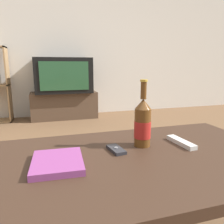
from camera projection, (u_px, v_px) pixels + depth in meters
back_wall at (65, 36)px, 3.55m from camera, size 8.00×0.05×2.60m
coffee_table at (137, 171)px, 0.90m from camera, size 1.25×0.72×0.47m
tv_stand at (64, 105)px, 3.50m from camera, size 1.02×0.39×0.42m
television at (63, 75)px, 3.40m from camera, size 0.85×0.56×0.53m
beer_bottle at (143, 123)px, 0.98m from camera, size 0.08×0.08×0.30m
cell_phone at (116, 149)px, 0.94m from camera, size 0.06×0.11×0.02m
remote_control at (181, 142)px, 1.02m from camera, size 0.05×0.18×0.02m
table_book at (58, 162)px, 0.80m from camera, size 0.19×0.22×0.02m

